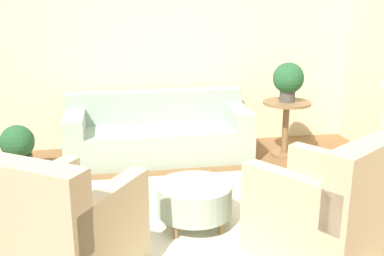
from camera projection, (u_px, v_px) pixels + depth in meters
name	position (u px, v px, depth m)	size (l,w,h in m)	color
ground_plane	(186.00, 227.00, 3.99)	(16.00, 16.00, 0.00)	brown
wall_back	(155.00, 42.00, 5.94)	(8.83, 0.12, 2.80)	beige
rug	(186.00, 226.00, 3.99)	(2.75, 2.39, 0.01)	beige
couch	(158.00, 134.00, 5.68)	(2.27, 0.85, 0.81)	#9EB29E
armchair_left	(67.00, 235.00, 3.10)	(1.12, 1.15, 0.99)	#C6B289
armchair_right	(322.00, 213.00, 3.42)	(1.12, 1.15, 0.99)	#C6B289
ottoman_table	(195.00, 198.00, 3.94)	(0.66, 0.66, 0.38)	#9EB29E
side_table	(286.00, 118.00, 5.68)	(0.60, 0.60, 0.71)	olive
potted_plant_on_side_table	(288.00, 79.00, 5.54)	(0.38, 0.38, 0.49)	#4C4742
potted_plant_floor	(18.00, 148.00, 5.12)	(0.38, 0.38, 0.57)	#4C4742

